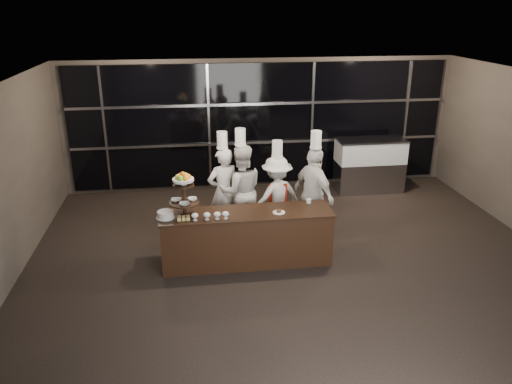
{
  "coord_description": "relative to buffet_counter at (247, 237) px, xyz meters",
  "views": [
    {
      "loc": [
        -1.68,
        -6.25,
        4.12
      ],
      "look_at": [
        -0.59,
        1.53,
        1.15
      ],
      "focal_mm": 35.0,
      "sensor_mm": 36.0,
      "label": 1
    }
  ],
  "objects": [
    {
      "name": "small_plate",
      "position": [
        0.52,
        -0.1,
        0.47
      ],
      "size": [
        0.2,
        0.2,
        0.05
      ],
      "color": "white",
      "rests_on": "buffet_counter"
    },
    {
      "name": "chef_b",
      "position": [
        0.03,
        1.11,
        0.43
      ],
      "size": [
        0.9,
        0.72,
        2.06
      ],
      "color": "silver",
      "rests_on": "ground"
    },
    {
      "name": "display_stand",
      "position": [
        -1.0,
        -0.0,
        0.87
      ],
      "size": [
        0.48,
        0.48,
        0.74
      ],
      "color": "black",
      "rests_on": "buffet_counter"
    },
    {
      "name": "compotes",
      "position": [
        -0.59,
        -0.22,
        0.54
      ],
      "size": [
        0.59,
        0.11,
        0.12
      ],
      "color": "silver",
      "rests_on": "buffet_counter"
    },
    {
      "name": "room",
      "position": [
        0.79,
        -1.23,
        1.03
      ],
      "size": [
        10.0,
        10.0,
        10.0
      ],
      "color": "black",
      "rests_on": "ground"
    },
    {
      "name": "display_case",
      "position": [
        3.24,
        3.07,
        0.22
      ],
      "size": [
        1.56,
        0.68,
        1.24
      ],
      "color": "#A5A5AA",
      "rests_on": "ground"
    },
    {
      "name": "chef_d",
      "position": [
        1.32,
        0.74,
        0.43
      ],
      "size": [
        0.83,
        1.11,
        2.06
      ],
      "color": "white",
      "rests_on": "ground"
    },
    {
      "name": "pastry_squares",
      "position": [
        -1.02,
        -0.17,
        0.48
      ],
      "size": [
        0.2,
        0.13,
        0.05
      ],
      "color": "#DBBC6B",
      "rests_on": "buffet_counter"
    },
    {
      "name": "chef_cup",
      "position": [
        1.11,
        0.25,
        0.49
      ],
      "size": [
        0.08,
        0.08,
        0.07
      ],
      "primitive_type": "cylinder",
      "color": "white",
      "rests_on": "buffet_counter"
    },
    {
      "name": "chef_c",
      "position": [
        0.68,
        1.01,
        0.32
      ],
      "size": [
        1.13,
        0.9,
        1.84
      ],
      "color": "silver",
      "rests_on": "ground"
    },
    {
      "name": "chef_a",
      "position": [
        -0.29,
        1.17,
        0.41
      ],
      "size": [
        0.72,
        0.59,
        2.0
      ],
      "color": "silver",
      "rests_on": "ground"
    },
    {
      "name": "layer_cake",
      "position": [
        -1.31,
        -0.05,
        0.51
      ],
      "size": [
        0.3,
        0.3,
        0.11
      ],
      "color": "white",
      "rests_on": "buffet_counter"
    },
    {
      "name": "window_wall",
      "position": [
        0.79,
        3.7,
        1.04
      ],
      "size": [
        8.6,
        0.1,
        2.8
      ],
      "color": "black",
      "rests_on": "ground"
    },
    {
      "name": "buffet_counter",
      "position": [
        0.0,
        0.0,
        0.0
      ],
      "size": [
        2.84,
        0.74,
        0.92
      ],
      "color": "black",
      "rests_on": "ground"
    }
  ]
}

